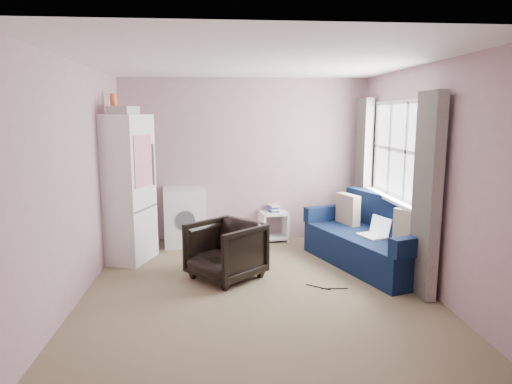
{
  "coord_description": "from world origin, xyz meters",
  "views": [
    {
      "loc": [
        -0.4,
        -4.95,
        1.94
      ],
      "look_at": [
        0.05,
        0.6,
        1.0
      ],
      "focal_mm": 32.0,
      "sensor_mm": 36.0,
      "label": 1
    }
  ],
  "objects_px": {
    "armchair": "(226,248)",
    "sofa": "(375,241)",
    "side_table": "(273,223)",
    "washing_machine": "(185,215)",
    "fridge": "(122,188)"
  },
  "relations": [
    {
      "from": "washing_machine",
      "to": "sofa",
      "type": "distance_m",
      "value": 2.82
    },
    {
      "from": "armchair",
      "to": "side_table",
      "type": "distance_m",
      "value": 1.84
    },
    {
      "from": "fridge",
      "to": "side_table",
      "type": "distance_m",
      "value": 2.39
    },
    {
      "from": "armchair",
      "to": "sofa",
      "type": "distance_m",
      "value": 1.98
    },
    {
      "from": "washing_machine",
      "to": "side_table",
      "type": "bearing_deg",
      "value": -1.22
    },
    {
      "from": "fridge",
      "to": "side_table",
      "type": "relative_size",
      "value": 3.92
    },
    {
      "from": "armchair",
      "to": "side_table",
      "type": "bearing_deg",
      "value": 113.34
    },
    {
      "from": "washing_machine",
      "to": "sofa",
      "type": "xyz_separation_m",
      "value": [
        2.55,
        -1.2,
        -0.12
      ]
    },
    {
      "from": "armchair",
      "to": "sofa",
      "type": "xyz_separation_m",
      "value": [
        1.95,
        0.34,
        -0.06
      ]
    },
    {
      "from": "armchair",
      "to": "sofa",
      "type": "bearing_deg",
      "value": 58.15
    },
    {
      "from": "side_table",
      "to": "sofa",
      "type": "distance_m",
      "value": 1.77
    },
    {
      "from": "fridge",
      "to": "washing_machine",
      "type": "height_order",
      "value": "fridge"
    },
    {
      "from": "side_table",
      "to": "washing_machine",
      "type": "bearing_deg",
      "value": -175.14
    },
    {
      "from": "armchair",
      "to": "sofa",
      "type": "height_order",
      "value": "sofa"
    },
    {
      "from": "armchair",
      "to": "washing_machine",
      "type": "height_order",
      "value": "washing_machine"
    }
  ]
}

